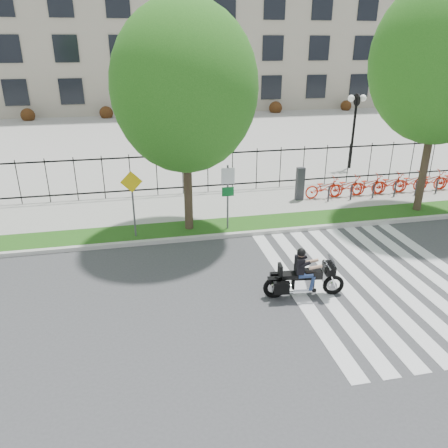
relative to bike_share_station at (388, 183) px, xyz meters
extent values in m
plane|color=#3E3E40|center=(-9.50, -7.20, -0.64)|extent=(120.00, 120.00, 0.00)
cube|color=#B8B6AD|center=(-9.50, -3.10, -0.56)|extent=(60.00, 0.20, 0.15)
cube|color=#214812|center=(-9.50, -2.25, -0.56)|extent=(60.00, 1.50, 0.15)
cube|color=#9E9C94|center=(-9.50, 0.25, -0.56)|extent=(60.00, 3.50, 0.15)
cube|color=#9E9C94|center=(-9.50, 17.80, -0.59)|extent=(80.00, 34.00, 0.10)
cube|color=#AB9C89|center=(-9.50, 37.80, 9.36)|extent=(60.00, 20.00, 20.00)
cylinder|color=black|center=(0.50, 4.80, 1.36)|extent=(0.14, 0.14, 4.00)
cylinder|color=black|center=(0.50, 4.80, 3.26)|extent=(0.06, 0.70, 0.70)
sphere|color=white|center=(0.15, 4.80, 3.36)|extent=(0.36, 0.36, 0.36)
sphere|color=white|center=(0.85, 4.80, 3.36)|extent=(0.36, 0.36, 0.36)
cylinder|color=#37281E|center=(-9.79, -2.25, 1.35)|extent=(0.32, 0.32, 3.68)
ellipsoid|color=#175713|center=(-9.79, -2.25, 4.71)|extent=(5.07, 5.07, 5.83)
cylinder|color=#37281E|center=(0.08, -2.25, 1.69)|extent=(0.32, 0.32, 4.36)
ellipsoid|color=#175713|center=(0.08, -2.25, 5.51)|extent=(5.47, 5.47, 6.29)
cube|color=#2D2D33|center=(-4.43, 0.00, 0.26)|extent=(0.35, 0.25, 1.50)
imported|color=red|center=(-3.23, 0.00, 0.00)|extent=(1.84, 0.64, 0.97)
cylinder|color=#2D2D33|center=(-3.23, -0.50, -0.14)|extent=(0.08, 0.08, 0.70)
imported|color=red|center=(-2.13, 0.00, 0.00)|extent=(1.84, 0.64, 0.97)
cylinder|color=#2D2D33|center=(-2.13, -0.50, -0.14)|extent=(0.08, 0.08, 0.70)
imported|color=red|center=(-1.03, 0.00, 0.00)|extent=(1.84, 0.64, 0.97)
cylinder|color=#2D2D33|center=(-1.03, -0.50, -0.14)|extent=(0.08, 0.08, 0.70)
imported|color=red|center=(0.07, 0.00, 0.00)|extent=(1.84, 0.64, 0.97)
cylinder|color=#2D2D33|center=(0.07, -0.50, -0.14)|extent=(0.08, 0.08, 0.70)
imported|color=red|center=(1.17, 0.00, 0.00)|extent=(1.84, 0.64, 0.97)
cylinder|color=#2D2D33|center=(1.17, -0.50, -0.14)|extent=(0.08, 0.08, 0.70)
imported|color=red|center=(2.27, 0.00, 0.00)|extent=(1.84, 0.64, 0.97)
cylinder|color=#2D2D33|center=(2.27, -0.50, -0.14)|extent=(0.08, 0.08, 0.70)
cylinder|color=#59595B|center=(-8.35, -2.60, 0.76)|extent=(0.07, 0.07, 2.50)
cube|color=white|center=(-8.35, -2.64, 1.61)|extent=(0.50, 0.03, 0.60)
cube|color=#0C6626|center=(-8.35, -2.64, 1.01)|extent=(0.45, 0.03, 0.35)
cylinder|color=#59595B|center=(-11.83, -2.60, 0.71)|extent=(0.07, 0.07, 2.40)
cube|color=yellow|center=(-11.83, -2.64, 1.61)|extent=(0.78, 0.03, 0.78)
torus|color=black|center=(-6.33, -7.68, -0.33)|extent=(0.64, 0.19, 0.63)
torus|color=black|center=(-8.04, -7.47, -0.33)|extent=(0.67, 0.22, 0.66)
cube|color=black|center=(-6.51, -7.66, 0.22)|extent=(0.33, 0.53, 0.27)
cube|color=#26262B|center=(-6.45, -7.66, 0.43)|extent=(0.19, 0.47, 0.28)
cube|color=silver|center=(-7.23, -7.57, -0.23)|extent=(0.58, 0.37, 0.36)
cube|color=black|center=(-6.96, -7.60, 0.07)|extent=(0.53, 0.37, 0.24)
cube|color=black|center=(-7.55, -7.53, 0.05)|extent=(0.67, 0.40, 0.13)
cube|color=black|center=(-7.91, -7.48, 0.25)|extent=(0.13, 0.32, 0.31)
cube|color=black|center=(-7.94, -7.75, -0.18)|extent=(0.47, 0.20, 0.36)
cube|color=black|center=(-7.87, -7.21, -0.18)|extent=(0.47, 0.20, 0.36)
cube|color=black|center=(-7.37, -7.55, 0.38)|extent=(0.26, 0.39, 0.47)
sphere|color=tan|center=(-7.34, -7.55, 0.72)|extent=(0.21, 0.21, 0.21)
sphere|color=black|center=(-7.34, -7.55, 0.76)|extent=(0.24, 0.24, 0.24)
camera|label=1|loc=(-11.69, -17.74, 6.12)|focal=35.00mm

